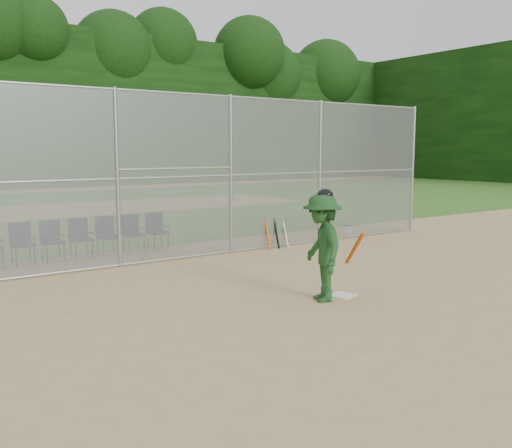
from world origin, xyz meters
TOP-DOWN VIEW (x-y plane):
  - ground at (0.00, 0.00)m, footprint 100.00×100.00m
  - grass_strip at (0.00, 18.00)m, footprint 100.00×100.00m
  - dirt_patch_far at (0.00, 18.00)m, footprint 24.00×24.00m
  - backstop_fence at (0.00, 5.00)m, footprint 16.09×0.09m
  - treeline at (0.00, 20.00)m, footprint 81.00×60.00m
  - home_plate at (0.31, 0.23)m, footprint 0.50×0.50m
  - batter_at_plate at (-0.21, 0.21)m, footprint 1.13×1.41m
  - water_cooler at (5.38, 5.24)m, footprint 0.30×0.30m
  - spare_bats at (2.41, 4.94)m, footprint 0.66×0.33m
  - chair_2 at (-3.70, 6.60)m, footprint 0.54×0.52m
  - chair_3 at (-3.02, 6.60)m, footprint 0.54×0.52m
  - chair_4 at (-2.33, 6.60)m, footprint 0.54×0.52m
  - chair_5 at (-1.65, 6.60)m, footprint 0.54×0.52m
  - chair_6 at (-0.97, 6.60)m, footprint 0.54×0.52m
  - chair_7 at (-0.28, 6.60)m, footprint 0.54×0.52m

SIDE VIEW (x-z plane):
  - ground at x=0.00m, z-range 0.00..0.00m
  - grass_strip at x=0.00m, z-range 0.01..0.01m
  - dirt_patch_far at x=0.00m, z-range 0.01..0.01m
  - home_plate at x=0.31m, z-range 0.00..0.02m
  - water_cooler at x=5.38m, z-range 0.00..0.39m
  - spare_bats at x=2.41m, z-range 0.00..0.83m
  - chair_2 at x=-3.70m, z-range 0.00..0.96m
  - chair_3 at x=-3.02m, z-range 0.00..0.96m
  - chair_4 at x=-2.33m, z-range 0.00..0.96m
  - chair_5 at x=-1.65m, z-range 0.00..0.96m
  - chair_6 at x=-0.97m, z-range 0.00..0.96m
  - chair_7 at x=-0.28m, z-range 0.00..0.96m
  - batter_at_plate at x=-0.21m, z-range -0.03..1.95m
  - backstop_fence at x=0.00m, z-range 0.07..4.07m
  - treeline at x=0.00m, z-range 0.00..11.00m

